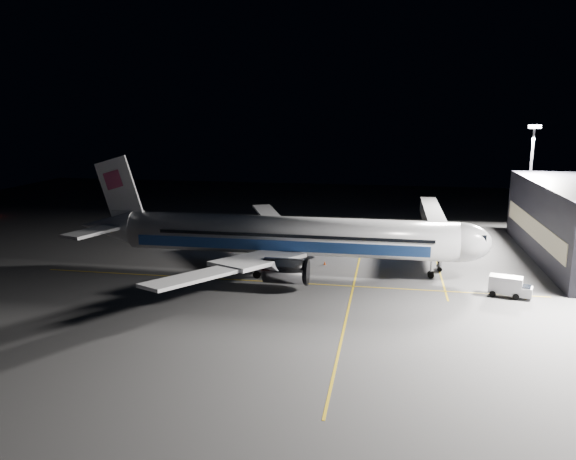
{
  "coord_description": "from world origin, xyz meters",
  "views": [
    {
      "loc": [
        14.32,
        -78.69,
        23.22
      ],
      "look_at": [
        -0.16,
        0.52,
        6.0
      ],
      "focal_mm": 35.0,
      "sensor_mm": 36.0,
      "label": 1
    }
  ],
  "objects_px": {
    "baggage_tug": "(277,241)",
    "jet_bridge": "(434,222)",
    "service_truck": "(510,286)",
    "safety_cone_c": "(309,250)",
    "safety_cone_b": "(267,260)",
    "safety_cone_a": "(325,263)",
    "floodlight_mast_north": "(531,170)",
    "airliner": "(281,236)"
  },
  "relations": [
    {
      "from": "airliner",
      "to": "service_truck",
      "type": "bearing_deg",
      "value": -12.37
    },
    {
      "from": "service_truck",
      "to": "jet_bridge",
      "type": "bearing_deg",
      "value": 123.14
    },
    {
      "from": "baggage_tug",
      "to": "jet_bridge",
      "type": "bearing_deg",
      "value": -4.36
    },
    {
      "from": "jet_bridge",
      "to": "safety_cone_c",
      "type": "height_order",
      "value": "jet_bridge"
    },
    {
      "from": "service_truck",
      "to": "safety_cone_b",
      "type": "bearing_deg",
      "value": 178.15
    },
    {
      "from": "service_truck",
      "to": "baggage_tug",
      "type": "bearing_deg",
      "value": 163.87
    },
    {
      "from": "jet_bridge",
      "to": "service_truck",
      "type": "distance_m",
      "value": 26.19
    },
    {
      "from": "safety_cone_a",
      "to": "safety_cone_c",
      "type": "relative_size",
      "value": 0.88
    },
    {
      "from": "safety_cone_a",
      "to": "safety_cone_b",
      "type": "xyz_separation_m",
      "value": [
        -8.99,
        0.0,
        0.01
      ]
    },
    {
      "from": "jet_bridge",
      "to": "service_truck",
      "type": "xyz_separation_m",
      "value": [
        7.75,
        -24.82,
        -3.18
      ]
    },
    {
      "from": "service_truck",
      "to": "safety_cone_c",
      "type": "distance_m",
      "value": 33.91
    },
    {
      "from": "safety_cone_a",
      "to": "floodlight_mast_north",
      "type": "bearing_deg",
      "value": 38.59
    },
    {
      "from": "floodlight_mast_north",
      "to": "safety_cone_c",
      "type": "bearing_deg",
      "value": -152.33
    },
    {
      "from": "safety_cone_a",
      "to": "safety_cone_b",
      "type": "relative_size",
      "value": 0.97
    },
    {
      "from": "service_truck",
      "to": "safety_cone_a",
      "type": "xyz_separation_m",
      "value": [
        -24.81,
        10.76,
        -1.12
      ]
    },
    {
      "from": "airliner",
      "to": "safety_cone_a",
      "type": "relative_size",
      "value": 106.27
    },
    {
      "from": "baggage_tug",
      "to": "safety_cone_c",
      "type": "distance_m",
      "value": 6.77
    },
    {
      "from": "jet_bridge",
      "to": "baggage_tug",
      "type": "bearing_deg",
      "value": -172.87
    },
    {
      "from": "jet_bridge",
      "to": "safety_cone_b",
      "type": "distance_m",
      "value": 29.92
    },
    {
      "from": "safety_cone_c",
      "to": "safety_cone_b",
      "type": "bearing_deg",
      "value": -124.93
    },
    {
      "from": "airliner",
      "to": "service_truck",
      "type": "height_order",
      "value": "airliner"
    },
    {
      "from": "service_truck",
      "to": "safety_cone_c",
      "type": "relative_size",
      "value": 8.31
    },
    {
      "from": "jet_bridge",
      "to": "safety_cone_b",
      "type": "bearing_deg",
      "value": -151.66
    },
    {
      "from": "airliner",
      "to": "floodlight_mast_north",
      "type": "relative_size",
      "value": 2.97
    },
    {
      "from": "jet_bridge",
      "to": "baggage_tug",
      "type": "height_order",
      "value": "jet_bridge"
    },
    {
      "from": "floodlight_mast_north",
      "to": "safety_cone_c",
      "type": "height_order",
      "value": "floodlight_mast_north"
    },
    {
      "from": "safety_cone_b",
      "to": "safety_cone_c",
      "type": "distance_m",
      "value": 9.39
    },
    {
      "from": "safety_cone_a",
      "to": "safety_cone_b",
      "type": "height_order",
      "value": "safety_cone_b"
    },
    {
      "from": "safety_cone_b",
      "to": "safety_cone_c",
      "type": "height_order",
      "value": "safety_cone_c"
    },
    {
      "from": "service_truck",
      "to": "safety_cone_a",
      "type": "bearing_deg",
      "value": 172.36
    },
    {
      "from": "floodlight_mast_north",
      "to": "service_truck",
      "type": "height_order",
      "value": "floodlight_mast_north"
    },
    {
      "from": "floodlight_mast_north",
      "to": "safety_cone_a",
      "type": "height_order",
      "value": "floodlight_mast_north"
    },
    {
      "from": "baggage_tug",
      "to": "safety_cone_c",
      "type": "xyz_separation_m",
      "value": [
        6.03,
        -3.01,
        -0.57
      ]
    },
    {
      "from": "safety_cone_b",
      "to": "floodlight_mast_north",
      "type": "bearing_deg",
      "value": 32.42
    },
    {
      "from": "service_truck",
      "to": "safety_cone_b",
      "type": "distance_m",
      "value": 35.49
    },
    {
      "from": "floodlight_mast_north",
      "to": "safety_cone_c",
      "type": "relative_size",
      "value": 31.33
    },
    {
      "from": "baggage_tug",
      "to": "safety_cone_a",
      "type": "bearing_deg",
      "value": -59.5
    },
    {
      "from": "floodlight_mast_north",
      "to": "safety_cone_a",
      "type": "relative_size",
      "value": 35.78
    },
    {
      "from": "floodlight_mast_north",
      "to": "baggage_tug",
      "type": "height_order",
      "value": "floodlight_mast_north"
    },
    {
      "from": "airliner",
      "to": "safety_cone_b",
      "type": "bearing_deg",
      "value": 126.7
    },
    {
      "from": "airliner",
      "to": "jet_bridge",
      "type": "height_order",
      "value": "airliner"
    },
    {
      "from": "airliner",
      "to": "safety_cone_a",
      "type": "bearing_deg",
      "value": 33.65
    }
  ]
}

